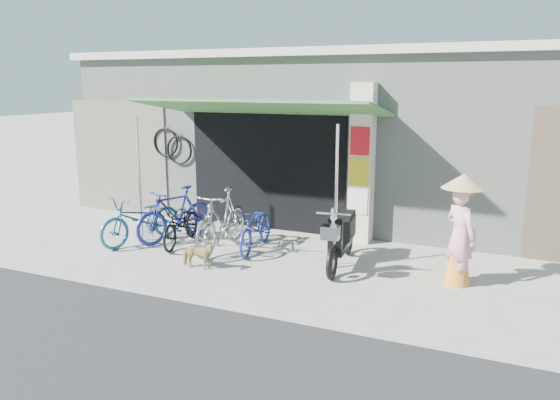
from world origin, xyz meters
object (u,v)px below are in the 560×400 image
at_px(bike_navy, 256,228).
at_px(moped, 342,237).
at_px(bike_silver, 222,221).
at_px(bike_teal, 141,219).
at_px(street_dog, 198,255).
at_px(bike_blue, 175,214).
at_px(nun, 460,230).
at_px(bike_black, 182,224).

relative_size(bike_navy, moped, 0.85).
bearing_deg(bike_silver, bike_teal, -175.94).
bearing_deg(street_dog, bike_teal, 54.80).
relative_size(bike_blue, bike_navy, 1.09).
relative_size(bike_silver, nun, 1.10).
relative_size(moped, nun, 1.10).
xyz_separation_m(street_dog, nun, (3.95, 1.01, 0.60)).
relative_size(bike_teal, bike_black, 1.16).
bearing_deg(bike_teal, bike_blue, 54.36).
xyz_separation_m(bike_teal, bike_navy, (2.20, 0.47, -0.05)).
bearing_deg(bike_silver, bike_black, 176.03).
distance_m(bike_blue, bike_black, 0.34).
relative_size(bike_black, street_dog, 2.64).
height_order(bike_blue, bike_silver, bike_silver).
height_order(bike_teal, bike_blue, bike_blue).
height_order(street_dog, nun, nun).
relative_size(bike_teal, nun, 1.05).
bearing_deg(moped, bike_teal, 178.06).
height_order(moped, nun, nun).
bearing_deg(street_dog, nun, -84.90).
height_order(bike_blue, bike_black, bike_blue).
distance_m(bike_silver, nun, 4.11).
relative_size(bike_blue, moped, 0.93).
height_order(bike_navy, street_dog, bike_navy).
distance_m(bike_blue, street_dog, 1.82).
bearing_deg(bike_silver, bike_navy, 25.25).
bearing_deg(bike_blue, bike_navy, 23.13).
height_order(bike_blue, moped, moped).
bearing_deg(moped, street_dog, -157.20).
bearing_deg(bike_teal, bike_silver, 22.34).
distance_m(bike_black, nun, 5.00).
bearing_deg(street_dog, bike_navy, -26.31).
relative_size(bike_blue, bike_silver, 0.92).
height_order(street_dog, moped, moped).
distance_m(bike_blue, bike_navy, 1.70).
xyz_separation_m(bike_black, moped, (3.11, 0.07, 0.08)).
relative_size(street_dog, nun, 0.34).
distance_m(bike_teal, bike_blue, 0.64).
bearing_deg(nun, bike_silver, 40.26).
xyz_separation_m(bike_black, street_dog, (1.03, -1.08, -0.16)).
relative_size(bike_silver, street_dog, 3.22).
bearing_deg(bike_silver, moped, 0.34).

